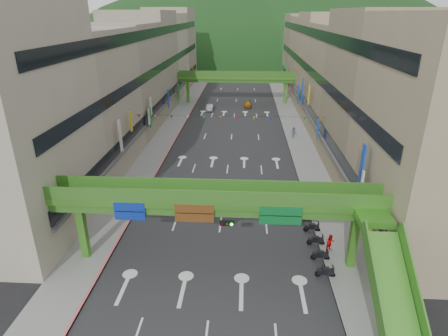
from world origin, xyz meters
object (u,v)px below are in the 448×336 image
Objects in this scene: car_yellow at (248,104)px; scooter_rider_mid at (210,206)px; overpass_near at (227,211)px; scooter_rider_near at (176,196)px; car_silver at (210,107)px; pedestrian_red at (330,244)px.

scooter_rider_mid is at bearing -94.95° from car_yellow.
car_yellow is at bearing 85.32° from scooter_rider_mid.
scooter_rider_near is (-6.03, 10.61, -4.33)m from overpass_near.
overpass_near is at bearing -92.05° from car_yellow.
car_silver is 8.76m from car_yellow.
scooter_rider_mid is (-2.16, 8.35, -4.18)m from overpass_near.
pedestrian_red is (14.90, -7.99, -0.12)m from scooter_rider_near.
scooter_rider_mid is at bearing 104.48° from overpass_near.
pedestrian_red reaches higher than car_yellow.
car_silver is 1.00× the size of car_yellow.
scooter_rider_near reaches higher than car_yellow.
scooter_rider_near is 0.96× the size of scooter_rider_mid.
scooter_rider_near reaches higher than pedestrian_red.
pedestrian_red is (15.13, -49.88, 0.12)m from car_silver.
scooter_rider_mid reaches higher than scooter_rider_near.
scooter_rider_near is 4.49m from scooter_rider_mid.
overpass_near is 56.26m from car_yellow.
car_yellow is (8.01, 3.55, 0.02)m from car_silver.
scooter_rider_mid is at bearing 125.36° from pedestrian_red.
scooter_rider_near is at bearing 124.64° from pedestrian_red.
scooter_rider_near is at bearing -91.82° from car_silver.
scooter_rider_mid reaches higher than pedestrian_red.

